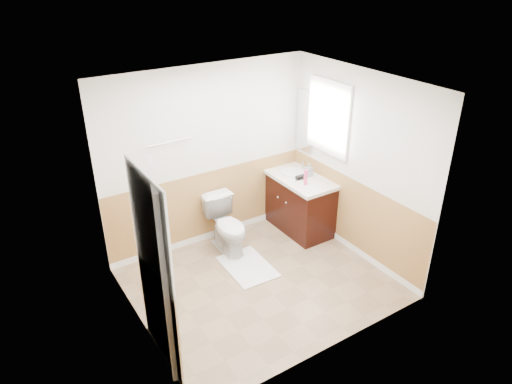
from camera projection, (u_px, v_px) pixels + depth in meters
floor at (260, 283)px, 5.93m from camera, size 3.00×3.00×0.00m
ceiling at (261, 86)px, 4.79m from camera, size 3.00×3.00×0.00m
wall_back at (208, 157)px, 6.33m from camera, size 3.00×0.00×3.00m
wall_front at (337, 248)px, 4.38m from camera, size 3.00×0.00×3.00m
wall_left at (133, 232)px, 4.64m from camera, size 0.00×3.00×3.00m
wall_right at (357, 166)px, 6.08m from camera, size 0.00×3.00×3.00m
wainscot_back at (210, 207)px, 6.66m from camera, size 3.00×0.00×3.00m
wainscot_front at (330, 310)px, 4.73m from camera, size 3.00×0.00×3.00m
wainscot_left at (143, 292)px, 4.98m from camera, size 0.00×2.60×2.60m
wainscot_right at (351, 216)px, 6.42m from camera, size 0.00×2.60×2.60m
toilet at (228, 226)px, 6.43m from camera, size 0.45×0.76×0.76m
bath_mat at (248, 267)px, 6.21m from camera, size 0.58×0.82×0.02m
vanity_cabinet at (298, 204)px, 6.95m from camera, size 0.55×1.10×0.80m
vanity_knob_left at (286, 203)px, 6.66m from camera, size 0.03×0.03×0.03m
vanity_knob_right at (278, 197)px, 6.81m from camera, size 0.03×0.03×0.03m
countertop at (299, 178)px, 6.75m from camera, size 0.60×1.15×0.05m
sink_basin at (293, 172)px, 6.85m from camera, size 0.36×0.36×0.02m
faucet at (303, 165)px, 6.91m from camera, size 0.02×0.02×0.14m
lotion_bottle at (306, 177)px, 6.45m from camera, size 0.05×0.05×0.22m
soap_dispenser at (309, 170)px, 6.72m from camera, size 0.10×0.10×0.20m
hair_dryer_body at (300, 177)px, 6.64m from camera, size 0.14×0.07×0.07m
hair_dryer_handle at (299, 180)px, 6.63m from camera, size 0.03×0.03×0.07m
mirror_panel at (304, 121)px, 6.76m from camera, size 0.02×0.35×0.90m
window_frame at (329, 117)px, 6.28m from camera, size 0.04×0.80×1.00m
window_glass at (329, 117)px, 6.29m from camera, size 0.01×0.70×0.90m
door at (163, 271)px, 4.45m from camera, size 0.29×0.78×2.04m
door_frame at (155, 273)px, 4.41m from camera, size 0.02×0.92×2.10m
door_knob at (156, 258)px, 4.76m from camera, size 0.06×0.06×0.06m
towel_bar at (169, 142)px, 5.87m from camera, size 0.62×0.02×0.02m
tp_holder_bar at (205, 198)px, 6.48m from camera, size 0.14×0.02×0.02m
tp_roll at (205, 198)px, 6.48m from camera, size 0.10×0.11×0.11m
tp_sheet at (206, 205)px, 6.53m from camera, size 0.10×0.01×0.16m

